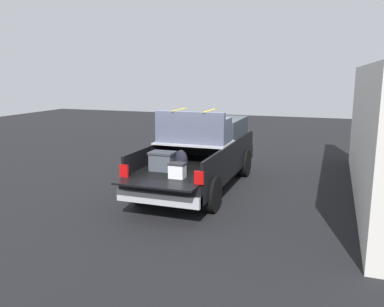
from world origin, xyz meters
TOP-DOWN VIEW (x-y plane):
  - ground_plane at (0.00, 0.00)m, footprint 40.00×40.00m
  - pickup_truck at (0.37, 0.00)m, footprint 6.05×2.06m
  - building_facade at (0.74, -4.23)m, footprint 9.13×0.36m

SIDE VIEW (x-z plane):
  - ground_plane at x=0.00m, z-range 0.00..0.00m
  - pickup_truck at x=0.37m, z-range -0.16..2.07m
  - building_facade at x=0.74m, z-range 0.00..3.35m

